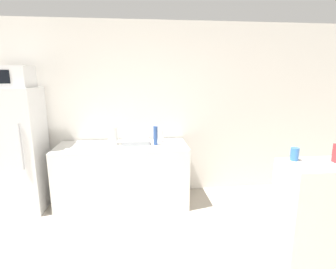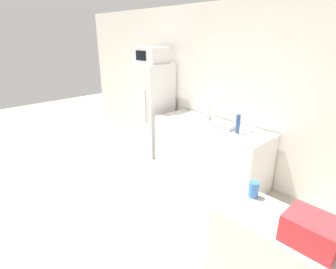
% 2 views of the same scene
% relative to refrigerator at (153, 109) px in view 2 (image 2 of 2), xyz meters
% --- Properties ---
extents(wall_back, '(8.00, 0.06, 2.60)m').
position_rel_refrigerator_xyz_m(wall_back, '(1.48, 0.40, 0.46)').
color(wall_back, white).
rests_on(wall_back, ground_plane).
extents(refrigerator, '(0.59, 0.61, 1.67)m').
position_rel_refrigerator_xyz_m(refrigerator, '(0.00, 0.00, 0.00)').
color(refrigerator, silver).
rests_on(refrigerator, ground_plane).
extents(microwave, '(0.49, 0.42, 0.27)m').
position_rel_refrigerator_xyz_m(microwave, '(-0.00, -0.00, 0.97)').
color(microwave, white).
rests_on(microwave, refrigerator).
extents(counter, '(1.81, 0.70, 0.87)m').
position_rel_refrigerator_xyz_m(counter, '(1.37, -0.01, -0.40)').
color(counter, silver).
rests_on(counter, ground_plane).
extents(sink_basin, '(0.38, 0.26, 0.06)m').
position_rel_refrigerator_xyz_m(sink_basin, '(1.56, 0.05, 0.06)').
color(sink_basin, '#9EA3A8').
rests_on(sink_basin, counter).
extents(bottle_tall, '(0.06, 0.06, 0.26)m').
position_rel_refrigerator_xyz_m(bottle_tall, '(1.84, -0.04, 0.17)').
color(bottle_tall, '#2D4C8C').
rests_on(bottle_tall, counter).
extents(bottle_short, '(0.07, 0.07, 0.18)m').
position_rel_refrigerator_xyz_m(bottle_short, '(1.92, 0.13, 0.13)').
color(bottle_short, silver).
rests_on(bottle_short, counter).
extents(basket, '(0.27, 0.22, 0.16)m').
position_rel_refrigerator_xyz_m(basket, '(3.36, -1.75, 0.34)').
color(basket, red).
rests_on(basket, shelf_cabinet).
extents(jar, '(0.07, 0.07, 0.11)m').
position_rel_refrigerator_xyz_m(jar, '(2.93, -1.58, 0.32)').
color(jar, '#336BB2').
rests_on(jar, shelf_cabinet).
extents(paper_towel_roll, '(0.12, 0.12, 0.26)m').
position_rel_refrigerator_xyz_m(paper_towel_roll, '(1.24, 0.04, 0.16)').
color(paper_towel_roll, white).
rests_on(paper_towel_roll, counter).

